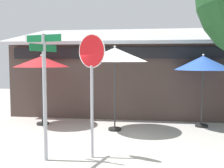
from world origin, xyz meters
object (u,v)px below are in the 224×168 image
patio_umbrella_crimson_left (41,62)px  stop_sign (92,71)px  patio_umbrella_royal_blue_right (203,63)px  street_sign_post (44,83)px  patio_umbrella_ivory_center (115,55)px

patio_umbrella_crimson_left → stop_sign: bearing=-51.1°
stop_sign → patio_umbrella_crimson_left: 4.07m
patio_umbrella_crimson_left → patio_umbrella_royal_blue_right: size_ratio=1.00×
street_sign_post → stop_sign: 1.14m
patio_umbrella_royal_blue_right → patio_umbrella_ivory_center: bearing=-162.8°
street_sign_post → patio_umbrella_royal_blue_right: street_sign_post is taller
stop_sign → patio_umbrella_crimson_left: size_ratio=1.16×
patio_umbrella_crimson_left → patio_umbrella_ivory_center: 2.80m
stop_sign → patio_umbrella_royal_blue_right: bearing=48.6°
street_sign_post → patio_umbrella_royal_blue_right: 5.86m
patio_umbrella_royal_blue_right → patio_umbrella_crimson_left: bearing=-175.3°
patio_umbrella_crimson_left → patio_umbrella_royal_blue_right: patio_umbrella_royal_blue_right is taller
street_sign_post → patio_umbrella_ivory_center: (1.25, 3.06, 0.69)m
street_sign_post → stop_sign: stop_sign is taller
patio_umbrella_crimson_left → patio_umbrella_ivory_center: size_ratio=0.90×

